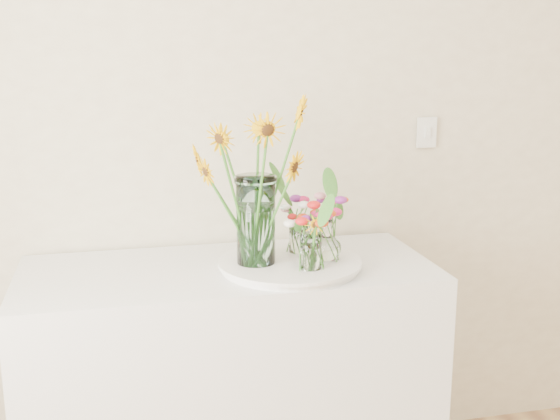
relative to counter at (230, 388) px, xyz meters
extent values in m
cube|color=white|center=(0.00, 0.00, 0.00)|extent=(1.40, 0.60, 0.90)
cylinder|color=white|center=(0.20, -0.07, 0.46)|extent=(0.46, 0.46, 0.02)
cylinder|color=silver|center=(0.08, -0.07, 0.62)|extent=(0.14, 0.14, 0.30)
cylinder|color=white|center=(0.24, -0.17, 0.54)|extent=(0.09, 0.09, 0.12)
cylinder|color=white|center=(0.25, 0.02, 0.53)|extent=(0.07, 0.07, 0.12)
camera|label=1|loc=(-0.35, -2.26, 1.18)|focal=45.00mm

